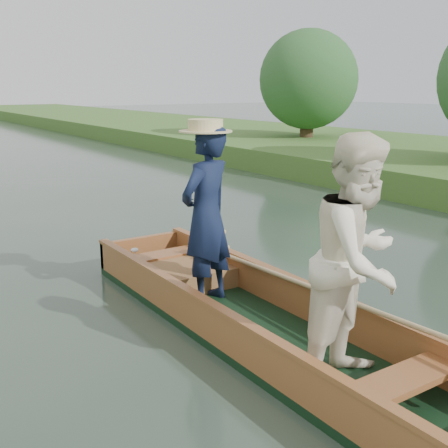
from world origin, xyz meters
TOP-DOWN VIEW (x-y plane):
  - ground at (0.00, 0.00)m, footprint 120.00×120.00m
  - punt at (0.02, -0.20)m, footprint 1.14×5.00m

SIDE VIEW (x-z plane):
  - ground at x=0.00m, z-range 0.00..0.00m
  - punt at x=0.02m, z-range -0.27..1.68m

